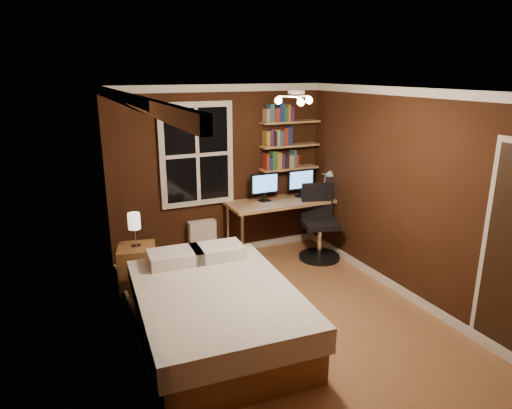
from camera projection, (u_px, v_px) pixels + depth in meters
name	position (u px, v px, depth m)	size (l,w,h in m)	color
floor	(286.00, 318.00, 5.14)	(4.20, 4.20, 0.00)	#905D39
wall_back	(220.00, 173.00, 6.62)	(3.20, 0.04, 2.50)	black
wall_left	(134.00, 234.00, 4.15)	(0.04, 4.20, 2.50)	black
wall_right	(407.00, 196.00, 5.42)	(0.04, 4.20, 2.50)	black
ceiling	(291.00, 90.00, 4.43)	(3.20, 4.20, 0.02)	white
window	(197.00, 155.00, 6.37)	(1.06, 0.06, 1.46)	silver
ceiling_fixture	(296.00, 101.00, 4.37)	(0.44, 0.44, 0.18)	beige
bookshelf_lower	(289.00, 168.00, 6.94)	(0.92, 0.22, 0.03)	tan
books_row_lower	(289.00, 160.00, 6.91)	(0.54, 0.16, 0.23)	maroon
bookshelf_middle	(290.00, 145.00, 6.85)	(0.92, 0.22, 0.03)	tan
books_row_middle	(290.00, 137.00, 6.81)	(0.42, 0.16, 0.23)	navy
bookshelf_upper	(290.00, 122.00, 6.75)	(0.92, 0.22, 0.03)	tan
books_row_upper	(290.00, 113.00, 6.71)	(0.42, 0.16, 0.23)	#285F30
bed	(216.00, 312.00, 4.66)	(1.65, 2.20, 0.72)	brown
nightstand	(138.00, 268.00, 5.76)	(0.46, 0.46, 0.57)	brown
bedside_lamp	(135.00, 230.00, 5.62)	(0.15, 0.15, 0.43)	beige
radiator	(202.00, 240.00, 6.66)	(0.40, 0.14, 0.59)	silver
desk	(285.00, 204.00, 6.81)	(1.73, 0.65, 0.82)	tan
monitor_left	(265.00, 187.00, 6.69)	(0.44, 0.12, 0.42)	black
monitor_right	(301.00, 183.00, 6.94)	(0.44, 0.12, 0.42)	black
desk_lamp	(327.00, 183.00, 6.92)	(0.14, 0.32, 0.44)	silver
office_chair	(319.00, 230.00, 6.71)	(0.61, 0.61, 1.10)	black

